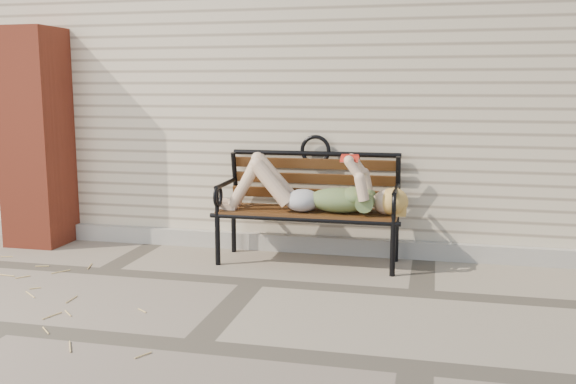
# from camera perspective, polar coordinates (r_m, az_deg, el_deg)

# --- Properties ---
(ground) EXTENTS (80.00, 80.00, 0.00)m
(ground) POSITION_cam_1_polar(r_m,az_deg,el_deg) (4.93, -3.07, -8.00)
(ground) COLOR gray
(ground) RESTS_ON ground
(house_wall) EXTENTS (8.00, 4.00, 3.00)m
(house_wall) POSITION_cam_1_polar(r_m,az_deg,el_deg) (7.63, 3.12, 9.57)
(house_wall) COLOR beige
(house_wall) RESTS_ON ground
(foundation_strip) EXTENTS (8.00, 0.10, 0.15)m
(foundation_strip) POSITION_cam_1_polar(r_m,az_deg,el_deg) (5.81, -0.44, -4.52)
(foundation_strip) COLOR #A9A499
(foundation_strip) RESTS_ON ground
(brick_pillar) EXTENTS (0.50, 0.50, 2.00)m
(brick_pillar) POSITION_cam_1_polar(r_m,az_deg,el_deg) (6.40, -21.46, 4.51)
(brick_pillar) COLOR #A03A24
(brick_pillar) RESTS_ON ground
(garden_bench) EXTENTS (1.63, 0.65, 1.06)m
(garden_bench) POSITION_cam_1_polar(r_m,az_deg,el_deg) (5.40, 1.99, 0.02)
(garden_bench) COLOR black
(garden_bench) RESTS_ON ground
(reading_woman) EXTENTS (1.54, 0.35, 0.49)m
(reading_woman) POSITION_cam_1_polar(r_m,az_deg,el_deg) (5.27, 1.87, 0.18)
(reading_woman) COLOR #0A424B
(reading_woman) RESTS_ON ground
(straw_scatter) EXTENTS (2.53, 1.73, 0.01)m
(straw_scatter) POSITION_cam_1_polar(r_m,az_deg,el_deg) (5.07, -18.75, -7.94)
(straw_scatter) COLOR tan
(straw_scatter) RESTS_ON ground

